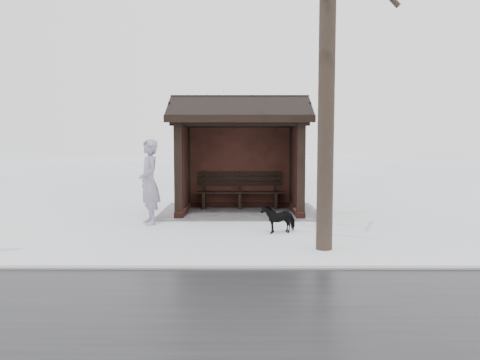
% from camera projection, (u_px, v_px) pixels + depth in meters
% --- Properties ---
extents(ground, '(120.00, 120.00, 0.00)m').
position_uv_depth(ground, '(240.00, 212.00, 12.45)').
color(ground, white).
rests_on(ground, ground).
extents(kerb, '(120.00, 0.15, 0.06)m').
position_uv_depth(kerb, '(239.00, 269.00, 6.97)').
color(kerb, gray).
rests_on(kerb, ground).
extents(trampled_patch, '(4.20, 3.20, 0.02)m').
position_uv_depth(trampled_patch, '(240.00, 211.00, 12.65)').
color(trampled_patch, gray).
rests_on(trampled_patch, ground).
extents(bus_shelter, '(3.60, 2.40, 3.09)m').
position_uv_depth(bus_shelter, '(240.00, 131.00, 12.42)').
color(bus_shelter, '#381914').
rests_on(bus_shelter, ground).
extents(pedestrian, '(0.72, 0.84, 1.94)m').
position_uv_depth(pedestrian, '(149.00, 182.00, 10.65)').
color(pedestrian, gray).
rests_on(pedestrian, ground).
extents(dog, '(0.76, 0.55, 0.59)m').
position_uv_depth(dog, '(278.00, 219.00, 9.73)').
color(dog, black).
rests_on(dog, ground).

